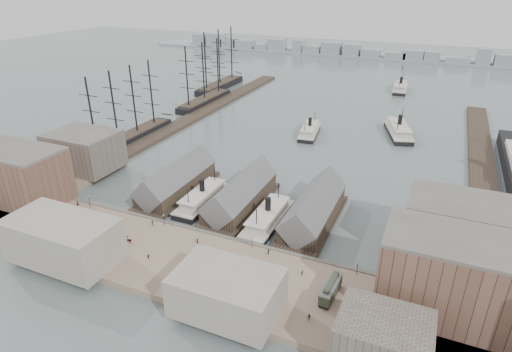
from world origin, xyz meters
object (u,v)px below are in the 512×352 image
at_px(tram, 331,290).
at_px(horse_cart_left, 101,221).
at_px(ferry_docked_west, 203,198).
at_px(horse_cart_right, 242,279).
at_px(horse_cart_center, 127,240).

height_order(tram, horse_cart_left, tram).
distance_m(ferry_docked_west, horse_cart_right, 47.08).
bearing_deg(horse_cart_right, ferry_docked_west, 37.05).
bearing_deg(horse_cart_center, horse_cart_left, 58.33).
height_order(horse_cart_left, horse_cart_center, horse_cart_center).
xyz_separation_m(horse_cart_left, horse_cart_right, (53.09, -7.88, 0.01)).
xyz_separation_m(ferry_docked_west, horse_cart_right, (31.80, -34.71, 0.43)).
distance_m(tram, horse_cart_center, 60.58).
bearing_deg(ferry_docked_west, horse_cart_right, -47.50).
xyz_separation_m(tram, horse_cart_left, (-75.10, 4.33, -1.23)).
bearing_deg(tram, horse_cart_left, -179.45).
bearing_deg(horse_cart_center, tram, -100.23).
xyz_separation_m(horse_cart_center, horse_cart_right, (38.55, -2.47, -0.02)).
relative_size(horse_cart_left, horse_cart_right, 1.01).
relative_size(ferry_docked_west, horse_cart_left, 5.93).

